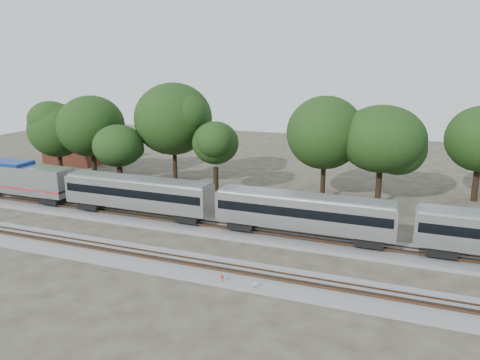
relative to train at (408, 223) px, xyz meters
name	(u,v)px	position (x,y,z in m)	size (l,w,h in m)	color
ground	(183,248)	(-20.98, -6.00, -3.37)	(160.00, 160.00, 0.00)	#383328
track_far	(208,227)	(-20.98, 0.00, -3.17)	(160.00, 5.00, 0.73)	slate
track_near	(163,261)	(-20.98, -10.00, -3.17)	(160.00, 5.00, 0.73)	slate
train	(408,223)	(0.00, 0.00, 0.00)	(116.25, 3.33, 4.90)	silver
switch_stand_red	(222,279)	(-14.05, -12.16, -2.74)	(0.32, 0.06, 1.00)	#512D19
switch_stand_white	(255,286)	(-11.12, -12.30, -2.78)	(0.28, 0.14, 0.92)	#512D19
switch_lever	(240,282)	(-12.83, -11.20, -3.22)	(0.50, 0.30, 0.30)	#512D19
brick_building	(78,148)	(-58.98, 24.21, -0.72)	(11.38, 8.37, 5.26)	brown
tree_0	(57,130)	(-52.33, 12.06, 4.60)	(8.12, 8.12, 11.45)	black
tree_1	(91,126)	(-46.69, 13.14, 5.37)	(8.91, 8.91, 12.55)	black
tree_2	(118,146)	(-39.19, 9.28, 3.43)	(6.93, 6.93, 9.77)	black
tree_3	(173,119)	(-33.57, 15.33, 6.79)	(10.34, 10.34, 14.58)	black
tree_4	(215,143)	(-25.70, 12.70, 4.11)	(7.63, 7.63, 10.75)	black
tree_5	(325,133)	(-11.37, 16.11, 5.84)	(9.38, 9.38, 13.22)	black
tree_6	(382,139)	(-4.09, 15.90, 5.45)	(8.98, 8.98, 12.66)	black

